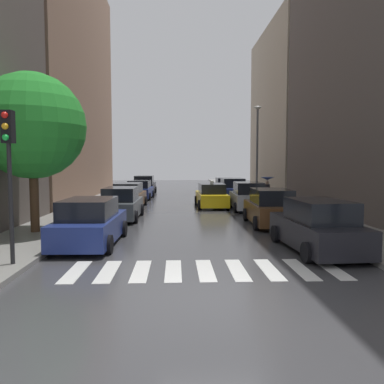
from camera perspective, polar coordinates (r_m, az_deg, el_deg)
name	(u,v)px	position (r m, az deg, el deg)	size (l,w,h in m)	color
ground_plane	(186,199)	(32.19, -0.97, -1.04)	(28.00, 72.00, 0.04)	#3C3C3F
sidewalk_left	(109,198)	(32.67, -12.44, -0.90)	(3.00, 72.00, 0.15)	gray
sidewalk_right	(261,197)	(32.99, 10.39, -0.82)	(3.00, 72.00, 0.15)	gray
crosswalk_stripes	(205,270)	(10.83, 2.03, -11.68)	(7.65, 2.20, 0.01)	silver
building_left_mid	(54,79)	(35.05, -20.05, 15.70)	(6.00, 21.04, 20.12)	#8C6B56
building_right_mid	(295,112)	(39.59, 15.27, 11.56)	(6.00, 14.44, 16.17)	#B2A38C
parked_car_left_nearest	(90,223)	(14.43, -15.07, -4.56)	(2.22, 4.68, 1.71)	navy
parked_car_left_second	(121,204)	(20.65, -10.59, -1.83)	(2.10, 4.53, 1.72)	#474C51
parked_car_left_third	(129,196)	(25.84, -9.45, -0.63)	(2.14, 4.77, 1.68)	brown
parked_car_left_fourth	(140,190)	(32.14, -7.86, 0.27)	(2.27, 4.16, 1.58)	navy
parked_car_left_fifth	(144,185)	(37.38, -7.17, 0.99)	(2.19, 4.55, 1.80)	black
parked_car_right_nearest	(317,227)	(13.60, 18.34, -5.06)	(2.26, 4.72, 1.78)	black
parked_car_right_second	(270,208)	(18.74, 11.73, -2.41)	(2.20, 4.49, 1.77)	brown
parked_car_right_third	(248,197)	(24.65, 8.42, -0.75)	(2.23, 4.48, 1.79)	#B2B7BF
parked_car_right_fourth	(232,190)	(30.79, 6.06, 0.29)	(2.15, 4.74, 1.81)	navy
parked_car_right_fifth	(225,186)	(37.04, 4.95, 0.84)	(2.08, 4.04, 1.60)	black
taxi_midroad	(211,196)	(25.95, 2.95, -0.60)	(2.14, 4.69, 1.81)	yellow
pedestrian_foreground	(267,185)	(26.73, 11.26, 1.06)	(0.95, 0.95, 1.89)	navy
street_tree_left	(32,126)	(17.03, -22.93, 9.09)	(4.33, 4.33, 6.54)	#513823
traffic_light_left_corner	(9,153)	(11.69, -25.89, 5.34)	(0.30, 0.42, 4.30)	black
lamp_post_right	(257,146)	(30.25, 9.79, 6.81)	(0.60, 0.28, 7.30)	#595B60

